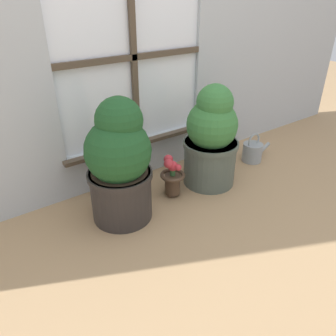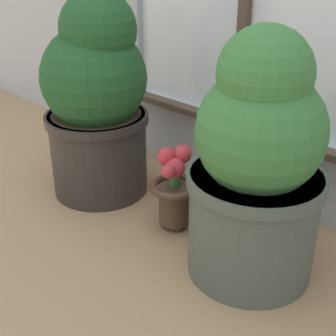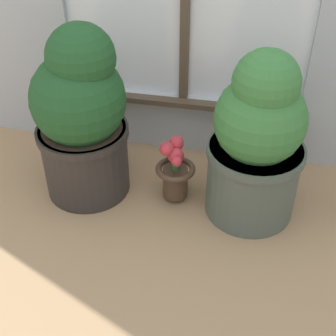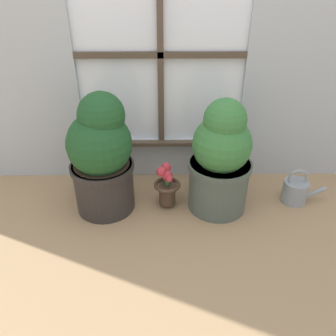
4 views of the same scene
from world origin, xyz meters
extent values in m
plane|color=tan|center=(0.00, 0.00, 0.00)|extent=(10.00, 10.00, 0.00)
cube|color=#B2B7BC|center=(0.00, 0.51, 0.14)|extent=(1.00, 0.05, 0.27)
cube|color=#4C3D2D|center=(0.00, 0.46, 0.26)|extent=(1.06, 0.06, 0.02)
cylinder|color=#2D2826|center=(-0.33, 0.13, 0.15)|extent=(0.34, 0.34, 0.30)
cylinder|color=#2D2826|center=(-0.33, 0.13, 0.28)|extent=(0.36, 0.36, 0.03)
cylinder|color=#38281E|center=(-0.33, 0.13, 0.29)|extent=(0.31, 0.31, 0.01)
sphere|color=#1E4C23|center=(-0.33, 0.13, 0.42)|extent=(0.36, 0.36, 0.36)
sphere|color=#1E4C23|center=(-0.31, 0.14, 0.58)|extent=(0.25, 0.25, 0.25)
ellipsoid|color=#1E4C23|center=(-0.32, 0.02, 0.40)|extent=(0.20, 0.06, 0.26)
cylinder|color=#4C564C|center=(0.33, 0.13, 0.15)|extent=(0.34, 0.34, 0.30)
cylinder|color=#4C564C|center=(0.33, 0.13, 0.29)|extent=(0.36, 0.36, 0.03)
cylinder|color=#38281E|center=(0.33, 0.13, 0.30)|extent=(0.31, 0.31, 0.01)
sphere|color=#387538|center=(0.33, 0.13, 0.42)|extent=(0.33, 0.33, 0.33)
sphere|color=#387538|center=(0.34, 0.12, 0.56)|extent=(0.23, 0.23, 0.23)
ellipsoid|color=#387538|center=(0.24, 0.14, 0.40)|extent=(0.04, 0.13, 0.18)
sphere|color=#473323|center=(0.03, 0.17, 0.01)|extent=(0.02, 0.02, 0.02)
sphere|color=#473323|center=(0.00, 0.12, 0.01)|extent=(0.02, 0.02, 0.02)
sphere|color=#473323|center=(0.07, 0.12, 0.01)|extent=(0.02, 0.02, 0.02)
cylinder|color=#473323|center=(0.03, 0.14, 0.08)|extent=(0.10, 0.10, 0.13)
torus|color=#473323|center=(0.03, 0.14, 0.15)|extent=(0.16, 0.16, 0.02)
cylinder|color=#386633|center=(0.03, 0.14, 0.18)|extent=(0.03, 0.03, 0.07)
sphere|color=#C6333D|center=(0.03, 0.14, 0.21)|extent=(0.06, 0.06, 0.06)
sphere|color=#C6333D|center=(0.03, 0.18, 0.24)|extent=(0.06, 0.06, 0.06)
sphere|color=#C6333D|center=(0.00, 0.13, 0.24)|extent=(0.06, 0.06, 0.06)
sphere|color=#C6333D|center=(0.05, 0.10, 0.22)|extent=(0.04, 0.04, 0.04)
camera|label=1|loc=(-1.02, -1.29, 1.18)|focal=35.00mm
camera|label=2|loc=(0.91, -0.79, 0.85)|focal=50.00mm
camera|label=3|loc=(0.29, -1.29, 1.28)|focal=50.00mm
camera|label=4|loc=(0.02, -1.46, 1.23)|focal=35.00mm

